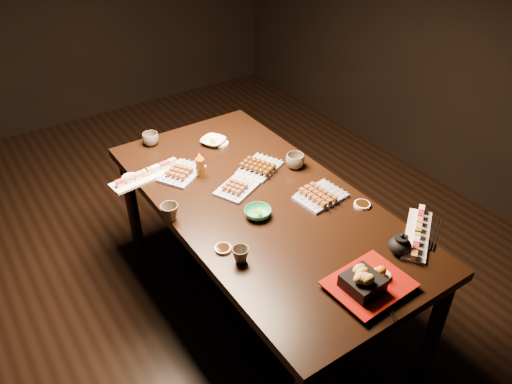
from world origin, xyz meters
TOP-DOWN VIEW (x-y plane):
  - ground at (0.00, 0.00)m, footprint 5.00×5.00m
  - dining_table at (0.11, -0.40)m, footprint 1.34×1.97m
  - sushi_platter_near at (0.53, -1.01)m, footprint 0.36×0.30m
  - sushi_platter_far at (-0.27, 0.11)m, footprint 0.41×0.16m
  - yakitori_plate_center at (0.06, -0.25)m, footprint 0.26×0.23m
  - yakitori_plate_right at (0.36, -0.54)m, footprint 0.25×0.19m
  - yakitori_plate_left at (-0.11, 0.03)m, footprint 0.29×0.27m
  - tsukune_plate at (0.26, -0.16)m, footprint 0.28×0.25m
  - edamame_bowl_green at (0.02, -0.49)m, footprint 0.17×0.17m
  - edamame_bowl_cream at (0.19, 0.22)m, footprint 0.18×0.18m
  - tempura_tray at (0.13, -1.11)m, footprint 0.33×0.27m
  - teacup_near_left at (-0.21, -0.70)m, footprint 0.10×0.10m
  - teacup_mid_right at (0.43, -0.25)m, footprint 0.10×0.10m
  - teacup_far_left at (-0.33, -0.28)m, footprint 0.11×0.11m
  - teacup_far_right at (-0.12, 0.41)m, footprint 0.12×0.12m
  - teapot at (0.38, -1.04)m, footprint 0.14×0.14m
  - condiment_bottle at (-0.04, -0.04)m, footprint 0.06×0.06m
  - sauce_dish_west at (-0.24, -0.60)m, footprint 0.09×0.09m
  - sauce_dish_east at (0.22, 0.18)m, footprint 0.11×0.11m
  - sauce_dish_se at (0.49, -0.71)m, footprint 0.08×0.08m
  - sauce_dish_nw at (-0.36, 0.14)m, footprint 0.10×0.10m
  - chopsticks_near at (0.13, -1.20)m, footprint 0.10×0.20m
  - chopsticks_se at (0.61, -1.05)m, footprint 0.22×0.14m

SIDE VIEW (x-z plane):
  - ground at x=0.00m, z-range 0.00..0.00m
  - dining_table at x=0.11m, z-range 0.00..0.75m
  - chopsticks_near at x=0.13m, z-range 0.75..0.76m
  - chopsticks_se at x=0.61m, z-range 0.75..0.76m
  - sauce_dish_west at x=-0.24m, z-range 0.75..0.76m
  - sauce_dish_east at x=0.22m, z-range 0.75..0.76m
  - sauce_dish_se at x=0.49m, z-range 0.75..0.76m
  - sauce_dish_nw at x=-0.36m, z-range 0.75..0.77m
  - edamame_bowl_cream at x=0.19m, z-range 0.75..0.78m
  - edamame_bowl_green at x=0.02m, z-range 0.75..0.79m
  - sushi_platter_near at x=0.53m, z-range 0.75..0.79m
  - sushi_platter_far at x=-0.27m, z-range 0.75..0.80m
  - yakitori_plate_center at x=0.06m, z-range 0.75..0.80m
  - tsukune_plate at x=0.26m, z-range 0.75..0.81m
  - yakitori_plate_left at x=-0.11m, z-range 0.75..0.81m
  - yakitori_plate_right at x=0.36m, z-range 0.75..0.81m
  - teacup_near_left at x=-0.21m, z-range 0.75..0.82m
  - teacup_far_right at x=-0.12m, z-range 0.75..0.82m
  - teacup_far_left at x=-0.33m, z-range 0.75..0.83m
  - teacup_mid_right at x=0.43m, z-range 0.75..0.83m
  - teapot at x=0.38m, z-range 0.75..0.85m
  - tempura_tray at x=0.13m, z-range 0.75..0.87m
  - condiment_bottle at x=-0.04m, z-range 0.75..0.89m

